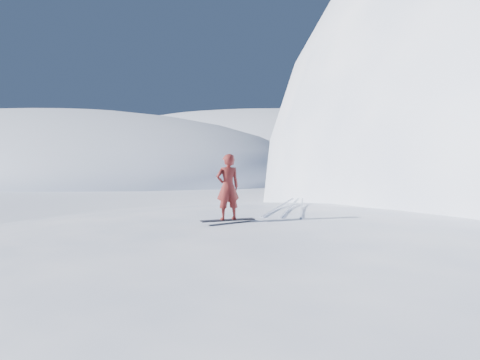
{
  "coord_description": "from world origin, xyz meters",
  "views": [
    {
      "loc": [
        1.98,
        -10.2,
        4.18
      ],
      "look_at": [
        -2.48,
        1.96,
        3.5
      ],
      "focal_mm": 32.0,
      "sensor_mm": 36.0,
      "label": 1
    }
  ],
  "objects": [
    {
      "name": "wind_bumps",
      "position": [
        -0.56,
        2.12,
        0.0
      ],
      "size": [
        16.0,
        14.4,
        1.0
      ],
      "color": "white",
      "rests_on": "ground"
    },
    {
      "name": "far_ridge_a",
      "position": [
        -70.0,
        60.0,
        0.0
      ],
      "size": [
        120.0,
        70.0,
        28.0
      ],
      "primitive_type": "ellipsoid",
      "color": "white",
      "rests_on": "ground"
    },
    {
      "name": "ground",
      "position": [
        0.0,
        0.0,
        0.0
      ],
      "size": [
        400.0,
        400.0,
        0.0
      ],
      "primitive_type": "plane",
      "color": "white",
      "rests_on": "ground"
    },
    {
      "name": "snowboarder",
      "position": [
        -2.48,
        0.96,
        3.35
      ],
      "size": [
        0.8,
        0.78,
        1.86
      ],
      "primitive_type": "imported",
      "rotation": [
        0.0,
        0.0,
        3.86
      ],
      "color": "maroon",
      "rests_on": "snowboard"
    },
    {
      "name": "snowboard",
      "position": [
        -2.48,
        0.96,
        2.41
      ],
      "size": [
        1.37,
        1.25,
        0.03
      ],
      "primitive_type": "cube",
      "rotation": [
        0.0,
        0.0,
        0.72
      ],
      "color": "black",
      "rests_on": "near_ridge"
    },
    {
      "name": "far_ridge_c",
      "position": [
        -40.0,
        110.0,
        0.0
      ],
      "size": [
        140.0,
        90.0,
        36.0
      ],
      "primitive_type": "ellipsoid",
      "color": "white",
      "rests_on": "ground"
    },
    {
      "name": "near_ridge",
      "position": [
        1.0,
        3.0,
        0.0
      ],
      "size": [
        36.0,
        28.0,
        4.8
      ],
      "primitive_type": "ellipsoid",
      "color": "white",
      "rests_on": "ground"
    },
    {
      "name": "board_tracks",
      "position": [
        -1.62,
        5.05,
        2.42
      ],
      "size": [
        1.67,
        5.99,
        0.04
      ],
      "color": "silver",
      "rests_on": "ground"
    }
  ]
}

